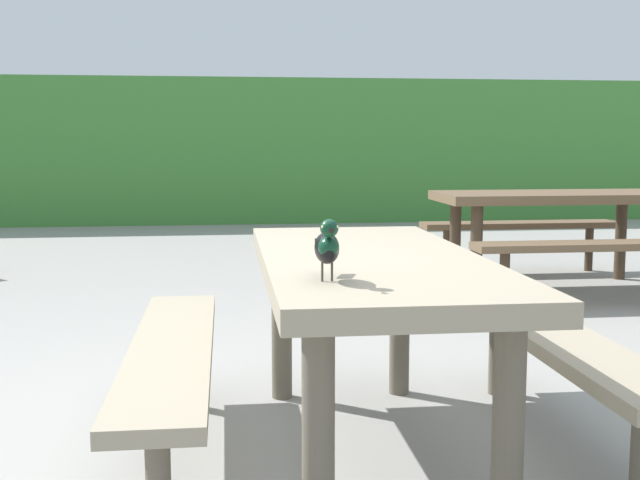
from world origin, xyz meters
The scene contains 5 objects.
ground_plane centered at (0.00, 0.00, 0.00)m, with size 60.00×60.00×0.00m, color gray.
hedge_wall centered at (0.00, 9.09, 0.99)m, with size 28.00×1.90×1.98m, color #428438.
picnic_table_foreground centered at (0.40, -0.04, 0.56)m, with size 1.70×1.81×0.74m.
bird_grackle centered at (0.17, -0.57, 0.84)m, with size 0.07×0.29×0.18m.
picnic_table_mid_right centered at (2.46, 3.13, 0.56)m, with size 1.80×1.69×0.74m.
Camera 1 is at (-0.15, -2.82, 1.14)m, focal length 45.32 mm.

